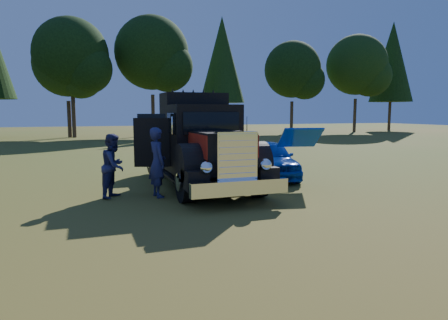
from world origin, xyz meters
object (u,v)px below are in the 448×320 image
spectator_near (157,162)px  spectator_far (114,166)px  diamond_t_truck (201,147)px  hotrod_coupe (268,159)px

spectator_near → spectator_far: bearing=62.8°
diamond_t_truck → spectator_near: bearing=-144.8°
diamond_t_truck → spectator_far: diamond_t_truck is taller
hotrod_coupe → spectator_far: (-5.54, -1.63, 0.20)m
spectator_near → spectator_far: spectator_near is taller
diamond_t_truck → hotrod_coupe: diamond_t_truck is taller
diamond_t_truck → spectator_near: 1.98m
diamond_t_truck → spectator_far: (-2.75, -0.77, -0.39)m
hotrod_coupe → diamond_t_truck: bearing=-162.9°
spectator_near → spectator_far: size_ratio=1.10×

